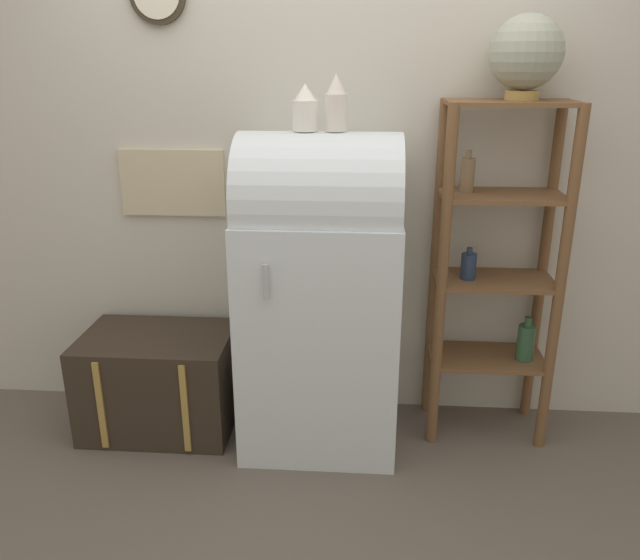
% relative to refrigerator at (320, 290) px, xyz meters
% --- Properties ---
extents(ground_plane, '(12.00, 12.00, 0.00)m').
position_rel_refrigerator_xyz_m(ground_plane, '(0.00, -0.24, -0.77)').
color(ground_plane, '#60564C').
extents(wall_back, '(7.00, 0.09, 2.70)m').
position_rel_refrigerator_xyz_m(wall_back, '(-0.00, 0.33, 0.58)').
color(wall_back, beige).
rests_on(wall_back, ground_plane).
extents(refrigerator, '(0.72, 0.65, 1.49)m').
position_rel_refrigerator_xyz_m(refrigerator, '(0.00, 0.00, 0.00)').
color(refrigerator, silver).
rests_on(refrigerator, ground_plane).
extents(suitcase_trunk, '(0.73, 0.51, 0.50)m').
position_rel_refrigerator_xyz_m(suitcase_trunk, '(-0.81, 0.02, -0.52)').
color(suitcase_trunk, '#33281E').
rests_on(suitcase_trunk, ground_plane).
extents(shelf_unit, '(0.57, 0.34, 1.61)m').
position_rel_refrigerator_xyz_m(shelf_unit, '(0.81, 0.12, 0.12)').
color(shelf_unit, brown).
rests_on(shelf_unit, ground_plane).
extents(globe, '(0.31, 0.31, 0.35)m').
position_rel_refrigerator_xyz_m(globe, '(0.85, 0.13, 1.03)').
color(globe, '#AD8942').
rests_on(globe, shelf_unit).
extents(vase_left, '(0.11, 0.11, 0.19)m').
position_rel_refrigerator_xyz_m(vase_left, '(-0.06, 0.01, 0.81)').
color(vase_left, white).
rests_on(vase_left, refrigerator).
extents(vase_center, '(0.09, 0.09, 0.23)m').
position_rel_refrigerator_xyz_m(vase_center, '(0.07, 0.01, 0.83)').
color(vase_center, silver).
rests_on(vase_center, refrigerator).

